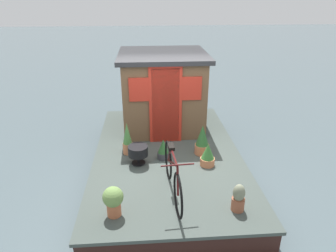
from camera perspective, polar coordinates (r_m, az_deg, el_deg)
The scene contains 11 objects.
ground_plane at distance 6.84m, azimuth -0.13°, elevation -8.10°, with size 60.00×60.00×0.00m, color #4C5B60.
houseboat_deck at distance 6.72m, azimuth -0.13°, elevation -6.49°, with size 5.05×3.09×0.45m.
houseboat_cabin at distance 7.54m, azimuth -0.93°, elevation 6.65°, with size 1.98×2.08×1.85m.
bicycle at distance 5.14m, azimuth 0.88°, elevation -8.96°, with size 1.77×0.50×0.85m.
potted_plant_rosemary at distance 4.84m, azimuth -10.20°, elevation -13.43°, with size 0.32×0.32×0.50m.
potted_plant_mint at distance 5.02m, azimuth 13.03°, elevation -13.00°, with size 0.21×0.21×0.47m.
potted_plant_basil at distance 6.08m, azimuth 7.43°, elevation -5.41°, with size 0.29×0.29×0.47m.
potted_plant_fern at distance 6.27m, azimuth -0.89°, elevation -4.43°, with size 0.25×0.25×0.43m.
potted_plant_geranium at distance 6.46m, azimuth -7.59°, elevation -2.46°, with size 0.21×0.21×0.70m.
potted_plant_lavender at distance 6.45m, azimuth 6.41°, elevation -2.67°, with size 0.31×0.31×0.66m.
charcoal_grill at distance 6.10m, azimuth -5.62°, elevation -4.75°, with size 0.40×0.40×0.38m.
Camera 1 is at (-5.77, 0.42, 3.64)m, focal length 32.62 mm.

